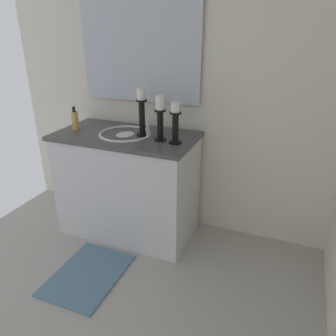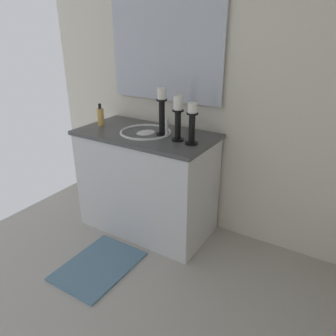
# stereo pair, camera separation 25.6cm
# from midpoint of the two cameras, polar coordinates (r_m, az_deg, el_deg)

# --- Properties ---
(floor) EXTENTS (2.58, 2.72, 0.02)m
(floor) POSITION_cam_midpoint_polar(r_m,az_deg,el_deg) (2.23, -11.05, -23.51)
(floor) COLOR #B2ADA3
(floor) RESTS_ON ground
(wall_left) EXTENTS (0.04, 2.72, 2.45)m
(wall_left) POSITION_cam_midpoint_polar(r_m,az_deg,el_deg) (2.62, 6.58, 15.12)
(wall_left) COLOR silver
(wall_left) RESTS_ON ground
(vanity_cabinet) EXTENTS (0.58, 1.09, 0.85)m
(vanity_cabinet) POSITION_cam_midpoint_polar(r_m,az_deg,el_deg) (2.68, -0.97, -2.54)
(vanity_cabinet) COLOR silver
(vanity_cabinet) RESTS_ON ground
(sink_basin) EXTENTS (0.40, 0.40, 0.24)m
(sink_basin) POSITION_cam_midpoint_polar(r_m,az_deg,el_deg) (2.53, -1.01, 5.31)
(sink_basin) COLOR white
(sink_basin) RESTS_ON vanity_cabinet
(mirror) EXTENTS (0.02, 0.99, 0.77)m
(mirror) POSITION_cam_midpoint_polar(r_m,az_deg,el_deg) (2.65, 2.36, 19.86)
(mirror) COLOR silver
(candle_holder_tall) EXTENTS (0.09, 0.09, 0.29)m
(candle_holder_tall) POSITION_cam_midpoint_polar(r_m,az_deg,el_deg) (2.24, 7.52, 7.71)
(candle_holder_tall) COLOR black
(candle_holder_tall) RESTS_ON vanity_cabinet
(candle_holder_short) EXTENTS (0.09, 0.09, 0.32)m
(candle_holder_short) POSITION_cam_midpoint_polar(r_m,az_deg,el_deg) (2.30, 4.97, 8.81)
(candle_holder_short) COLOR black
(candle_holder_short) RESTS_ON vanity_cabinet
(candle_holder_mid) EXTENTS (0.09, 0.09, 0.35)m
(candle_holder_mid) POSITION_cam_midpoint_polar(r_m,az_deg,el_deg) (2.42, 1.98, 9.96)
(candle_holder_mid) COLOR black
(candle_holder_mid) RESTS_ON vanity_cabinet
(soap_bottle) EXTENTS (0.06, 0.06, 0.18)m
(soap_bottle) POSITION_cam_midpoint_polar(r_m,az_deg,el_deg) (2.72, -9.07, 8.80)
(soap_bottle) COLOR #E5B259
(soap_bottle) RESTS_ON vanity_cabinet
(bath_mat) EXTENTS (0.60, 0.44, 0.02)m
(bath_mat) POSITION_cam_midpoint_polar(r_m,az_deg,el_deg) (2.49, -9.04, -16.67)
(bath_mat) COLOR slate
(bath_mat) RESTS_ON ground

